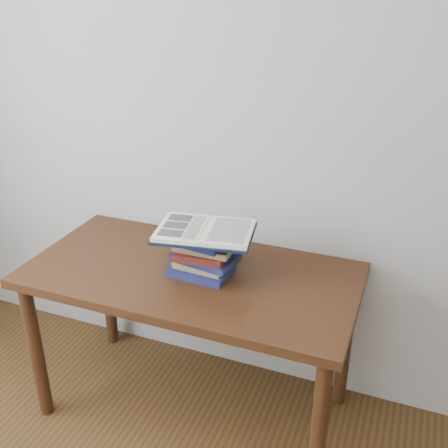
% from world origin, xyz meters
% --- Properties ---
extents(desk, '(1.38, 0.69, 0.74)m').
position_xyz_m(desk, '(-0.10, 1.38, 0.64)').
color(desk, '#411D10').
rests_on(desk, ground).
extents(book_stack, '(0.28, 0.20, 0.18)m').
position_xyz_m(book_stack, '(-0.04, 1.38, 0.83)').
color(book_stack, '#181747').
rests_on(book_stack, desk).
extents(open_book, '(0.42, 0.33, 0.03)m').
position_xyz_m(open_book, '(-0.03, 1.38, 0.94)').
color(open_book, black).
rests_on(open_book, book_stack).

